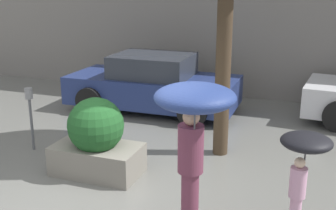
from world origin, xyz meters
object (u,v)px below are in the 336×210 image
at_px(planter_box, 97,140).
at_px(parking_meter, 30,106).
at_px(person_child, 304,156).
at_px(person_adult, 194,117).
at_px(parked_car_near, 153,85).

xyz_separation_m(planter_box, parking_meter, (-1.64, 0.49, 0.28)).
bearing_deg(person_child, person_adult, 143.75).
height_order(person_adult, parked_car_near, person_adult).
distance_m(person_adult, parked_car_near, 5.35).
height_order(person_child, parking_meter, person_child).
relative_size(person_child, parked_car_near, 0.32).
distance_m(person_adult, parking_meter, 3.96).
bearing_deg(parked_car_near, parking_meter, 159.24).
relative_size(planter_box, person_adult, 0.74).
bearing_deg(person_adult, planter_box, -151.84).
distance_m(person_adult, person_child, 1.43).
bearing_deg(person_child, parked_car_near, 74.07).
height_order(planter_box, person_adult, person_adult).
bearing_deg(planter_box, person_child, -10.38).
relative_size(planter_box, parking_meter, 1.19).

